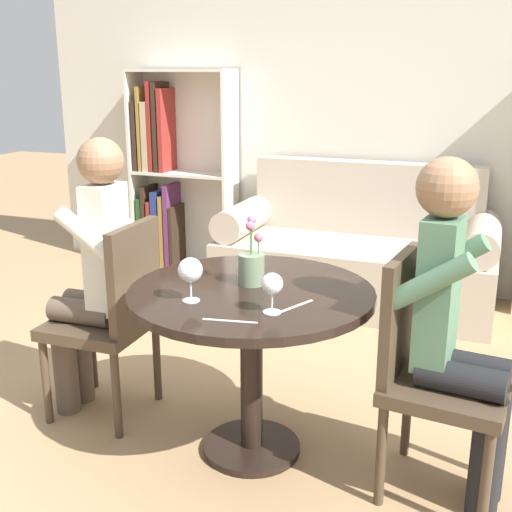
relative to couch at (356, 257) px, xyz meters
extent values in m
plane|color=tan|center=(0.00, -1.94, -0.31)|extent=(16.00, 16.00, 0.00)
cube|color=beige|center=(0.00, 0.42, 1.04)|extent=(5.20, 0.05, 2.70)
cylinder|color=black|center=(0.00, -1.94, 0.38)|extent=(0.96, 0.96, 0.03)
cylinder|color=black|center=(0.00, -1.94, 0.04)|extent=(0.09, 0.09, 0.64)
cylinder|color=black|center=(0.00, -1.94, -0.30)|extent=(0.40, 0.40, 0.03)
cube|color=#B7A893|center=(0.00, -0.05, -0.10)|extent=(1.80, 0.80, 0.42)
cube|color=#B7A893|center=(0.00, 0.27, 0.36)|extent=(1.58, 0.16, 0.50)
cylinder|color=#B7A893|center=(-0.79, -0.05, 0.22)|extent=(0.22, 0.72, 0.22)
cylinder|color=#B7A893|center=(0.79, -0.05, 0.22)|extent=(0.22, 0.72, 0.22)
cube|color=silver|center=(-1.41, 0.37, 0.46)|extent=(0.81, 0.02, 1.53)
cube|color=silver|center=(-1.80, 0.24, 0.46)|extent=(0.02, 0.28, 1.53)
cube|color=silver|center=(-1.02, 0.24, 0.46)|extent=(0.02, 0.28, 1.53)
cube|color=silver|center=(-1.41, 0.24, -0.30)|extent=(0.76, 0.28, 0.02)
cube|color=silver|center=(-1.41, 0.24, 0.46)|extent=(0.76, 0.28, 0.02)
cube|color=silver|center=(-1.41, 0.24, 1.21)|extent=(0.76, 0.28, 0.02)
cube|color=#234723|center=(-1.76, 0.23, -0.02)|extent=(0.04, 0.23, 0.54)
cube|color=#332319|center=(-1.72, 0.23, 0.03)|extent=(0.03, 0.23, 0.63)
cube|color=maroon|center=(-1.67, 0.23, -0.03)|extent=(0.03, 0.23, 0.52)
cube|color=navy|center=(-1.62, 0.23, 0.01)|extent=(0.05, 0.23, 0.60)
cube|color=olive|center=(-1.56, 0.23, 0.00)|extent=(0.03, 0.23, 0.57)
cube|color=#602D5B|center=(-1.52, 0.23, 0.04)|extent=(0.04, 0.23, 0.66)
cube|color=#332319|center=(-1.48, 0.23, -0.04)|extent=(0.03, 0.23, 0.49)
cube|color=#332319|center=(-1.76, 0.23, 0.73)|extent=(0.03, 0.23, 0.53)
cube|color=olive|center=(-1.72, 0.23, 0.78)|extent=(0.03, 0.23, 0.63)
cube|color=tan|center=(-1.67, 0.23, 0.73)|extent=(0.05, 0.23, 0.52)
cube|color=maroon|center=(-1.63, 0.23, 0.80)|extent=(0.03, 0.23, 0.67)
cube|color=#332319|center=(-1.58, 0.23, 0.80)|extent=(0.03, 0.23, 0.66)
cube|color=maroon|center=(-1.54, 0.23, 0.78)|extent=(0.04, 0.23, 0.62)
cylinder|color=#473828|center=(-0.94, -1.70, -0.11)|extent=(0.04, 0.04, 0.40)
cylinder|color=#473828|center=(-0.93, -2.05, -0.11)|extent=(0.04, 0.04, 0.40)
cylinder|color=#473828|center=(-0.58, -1.69, -0.11)|extent=(0.04, 0.04, 0.40)
cylinder|color=#473828|center=(-0.57, -2.05, -0.11)|extent=(0.04, 0.04, 0.40)
cube|color=#473828|center=(-0.75, -1.87, 0.11)|extent=(0.43, 0.43, 0.05)
cube|color=#473828|center=(-0.56, -1.87, 0.36)|extent=(0.05, 0.38, 0.45)
cylinder|color=#473828|center=(0.91, -2.13, -0.11)|extent=(0.04, 0.04, 0.40)
cylinder|color=#473828|center=(0.95, -1.77, -0.11)|extent=(0.04, 0.04, 0.40)
cylinder|color=#473828|center=(0.56, -2.09, -0.11)|extent=(0.04, 0.04, 0.40)
cylinder|color=#473828|center=(0.60, -1.73, -0.11)|extent=(0.04, 0.04, 0.40)
cube|color=#473828|center=(0.75, -1.93, 0.11)|extent=(0.46, 0.46, 0.05)
cube|color=#473828|center=(0.56, -1.91, 0.36)|extent=(0.08, 0.38, 0.45)
cylinder|color=brown|center=(-0.91, -1.82, -0.09)|extent=(0.11, 0.11, 0.45)
cylinder|color=brown|center=(-0.91, -1.93, -0.09)|extent=(0.11, 0.11, 0.45)
cylinder|color=brown|center=(-0.80, -1.82, 0.19)|extent=(0.30, 0.12, 0.11)
cylinder|color=brown|center=(-0.80, -1.93, 0.19)|extent=(0.30, 0.12, 0.11)
cube|color=silver|center=(-0.69, -1.87, 0.47)|extent=(0.12, 0.20, 0.56)
cylinder|color=silver|center=(-0.70, -1.74, 0.56)|extent=(0.29, 0.08, 0.23)
cylinder|color=silver|center=(-0.69, -2.01, 0.56)|extent=(0.29, 0.08, 0.23)
sphere|color=#936B4C|center=(-0.69, -1.87, 0.85)|extent=(0.19, 0.19, 0.19)
cylinder|color=black|center=(0.91, -2.01, -0.09)|extent=(0.11, 0.11, 0.45)
cylinder|color=black|center=(0.92, -1.90, -0.09)|extent=(0.11, 0.11, 0.45)
cylinder|color=black|center=(0.80, -2.00, 0.19)|extent=(0.31, 0.14, 0.11)
cylinder|color=black|center=(0.81, -1.89, 0.19)|extent=(0.31, 0.14, 0.11)
cube|color=#517A5B|center=(0.69, -1.93, 0.46)|extent=(0.14, 0.21, 0.54)
cylinder|color=#517A5B|center=(0.68, -2.07, 0.55)|extent=(0.29, 0.10, 0.23)
cylinder|color=#517A5B|center=(0.71, -1.80, 0.55)|extent=(0.29, 0.10, 0.23)
sphere|color=#936B4C|center=(0.69, -1.93, 0.84)|extent=(0.21, 0.21, 0.21)
cylinder|color=white|center=(-0.16, -2.14, 0.40)|extent=(0.06, 0.06, 0.00)
cylinder|color=white|center=(-0.16, -2.14, 0.44)|extent=(0.01, 0.01, 0.08)
sphere|color=white|center=(-0.16, -2.14, 0.52)|extent=(0.09, 0.09, 0.09)
sphere|color=#E58E75|center=(-0.16, -2.14, 0.50)|extent=(0.07, 0.07, 0.07)
cylinder|color=white|center=(0.16, -2.14, 0.40)|extent=(0.06, 0.06, 0.00)
cylinder|color=white|center=(0.16, -2.14, 0.44)|extent=(0.01, 0.01, 0.07)
sphere|color=white|center=(0.16, -2.14, 0.50)|extent=(0.08, 0.08, 0.08)
sphere|color=#E58E75|center=(0.16, -2.14, 0.49)|extent=(0.05, 0.05, 0.05)
cylinder|color=gray|center=(-0.02, -1.88, 0.46)|extent=(0.10, 0.10, 0.12)
cylinder|color=#4C7A42|center=(-0.02, -1.87, 0.59)|extent=(0.00, 0.00, 0.14)
sphere|color=#9E70B2|center=(-0.02, -1.87, 0.66)|extent=(0.04, 0.04, 0.04)
cylinder|color=#4C7A42|center=(-0.02, -1.89, 0.58)|extent=(0.00, 0.01, 0.12)
sphere|color=#D16684|center=(-0.02, -1.89, 0.64)|extent=(0.04, 0.04, 0.04)
cylinder|color=#4C7A42|center=(0.00, -1.86, 0.55)|extent=(0.01, 0.01, 0.06)
sphere|color=#D16684|center=(0.00, -1.86, 0.58)|extent=(0.04, 0.04, 0.04)
cube|color=silver|center=(0.22, -2.06, 0.40)|extent=(0.09, 0.18, 0.00)
cube|color=silver|center=(0.05, -2.27, 0.40)|extent=(0.19, 0.04, 0.00)
camera|label=1|loc=(0.85, -4.11, 1.21)|focal=45.00mm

